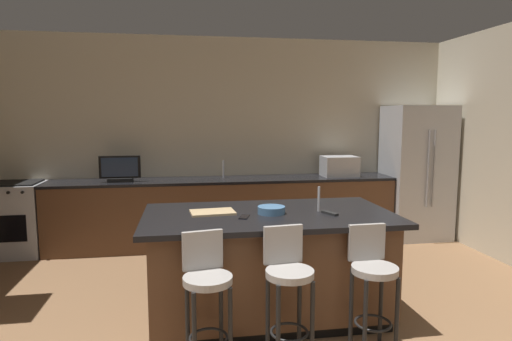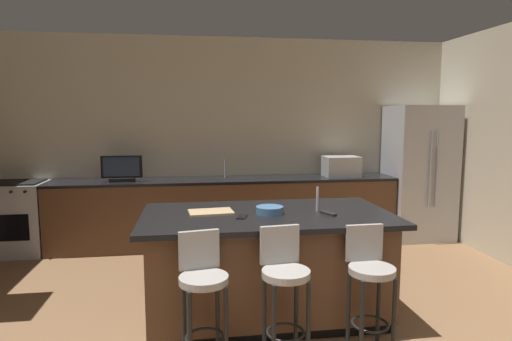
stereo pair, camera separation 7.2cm
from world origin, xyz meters
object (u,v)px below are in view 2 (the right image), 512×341
refrigerator (419,173)px  tv_remote (328,213)px  bar_stool_left (203,289)px  bar_stool_center (284,284)px  range_oven (17,218)px  bar_stool_right (370,279)px  cell_phone (242,217)px  kitchen_island (267,264)px  microwave (341,166)px  fruit_bowl (270,210)px  cutting_board (211,212)px  tv_monitor (122,170)px

refrigerator → tv_remote: 3.10m
bar_stool_left → bar_stool_center: 0.57m
range_oven → bar_stool_right: bar_stool_right is taller
bar_stool_right → cell_phone: 1.11m
refrigerator → cell_phone: size_ratio=12.75×
tv_remote → range_oven: bearing=121.5°
tv_remote → kitchen_island: bearing=141.5°
refrigerator → microwave: 1.16m
bar_stool_left → bar_stool_right: 1.23m
bar_stool_center → fruit_bowl: fruit_bowl is taller
bar_stool_center → tv_remote: 0.87m
tv_remote → cutting_board: tv_remote is taller
fruit_bowl → cell_phone: 0.27m
kitchen_island → tv_remote: (0.51, -0.13, 0.47)m
microwave → fruit_bowl: size_ratio=2.04×
microwave → bar_stool_center: size_ratio=0.49×
refrigerator → microwave: size_ratio=3.99×
fruit_bowl → kitchen_island: bearing=127.0°
bar_stool_left → cutting_board: size_ratio=2.56×
bar_stool_right → tv_remote: same height
bar_stool_right → fruit_bowl: size_ratio=4.04×
range_oven → cell_phone: bearing=-41.3°
fruit_bowl → tv_remote: 0.50m
bar_stool_center → bar_stool_right: 0.66m
bar_stool_left → tv_remote: bar_stool_left is taller
tv_monitor → bar_stool_center: size_ratio=0.53×
bar_stool_right → fruit_bowl: bearing=131.8°
tv_remote → bar_stool_center: bearing=-153.6°
range_oven → fruit_bowl: bearing=-37.5°
kitchen_island → tv_remote: tv_remote is taller
kitchen_island → tv_remote: bearing=-14.6°
tv_remote → tv_monitor: bearing=108.0°
refrigerator → range_oven: bearing=179.5°
cutting_board → fruit_bowl: bearing=-10.7°
tv_remote → cutting_board: (-0.99, 0.20, -0.00)m
range_oven → kitchen_island: bearing=-37.4°
range_oven → bar_stool_right: 4.57m
fruit_bowl → bar_stool_right: bearing=-46.5°
kitchen_island → range_oven: size_ratio=2.29×
cell_phone → cutting_board: size_ratio=0.40×
fruit_bowl → refrigerator: bearing=40.2°
microwave → bar_stool_left: bearing=-124.6°
bar_stool_left → cutting_board: bar_stool_left is taller
tv_monitor → bar_stool_left: size_ratio=0.54×
microwave → cell_phone: microwave is taller
cutting_board → kitchen_island: bearing=-8.4°
cell_phone → tv_remote: tv_remote is taller
bar_stool_right → range_oven: bearing=139.0°
refrigerator → bar_stool_left: bearing=-137.8°
range_oven → tv_monitor: (1.34, -0.05, 0.61)m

